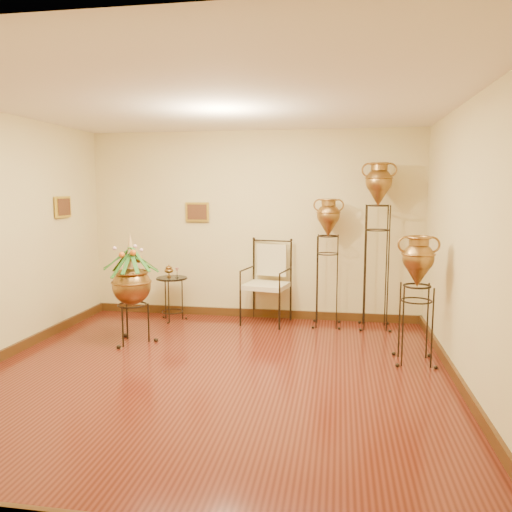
% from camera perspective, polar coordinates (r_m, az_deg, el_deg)
% --- Properties ---
extents(ground, '(5.00, 5.00, 0.00)m').
position_cam_1_polar(ground, '(5.40, -5.04, -13.42)').
color(ground, '#5E2116').
rests_on(ground, ground).
extents(room_shell, '(5.02, 5.02, 2.81)m').
position_cam_1_polar(room_shell, '(5.06, -5.32, 5.28)').
color(room_shell, beige).
rests_on(room_shell, ground).
extents(amphora_tall, '(0.55, 0.55, 2.33)m').
position_cam_1_polar(amphora_tall, '(7.08, 13.64, 1.32)').
color(amphora_tall, black).
rests_on(amphora_tall, ground).
extents(amphora_mid, '(0.51, 0.51, 1.84)m').
position_cam_1_polar(amphora_mid, '(7.10, 8.17, -0.65)').
color(amphora_mid, black).
rests_on(amphora_mid, ground).
extents(amphora_short, '(0.48, 0.48, 1.46)m').
position_cam_1_polar(amphora_short, '(5.85, 17.87, -4.70)').
color(amphora_short, black).
rests_on(amphora_short, ground).
extents(planter_urn, '(0.77, 0.77, 1.43)m').
position_cam_1_polar(planter_urn, '(6.46, -14.05, -2.77)').
color(planter_urn, black).
rests_on(planter_urn, ground).
extents(armchair, '(0.78, 0.75, 1.21)m').
position_cam_1_polar(armchair, '(7.22, 1.16, -3.02)').
color(armchair, black).
rests_on(armchair, ground).
extents(side_table, '(0.49, 0.49, 0.82)m').
position_cam_1_polar(side_table, '(7.54, -9.56, -4.75)').
color(side_table, black).
rests_on(side_table, ground).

